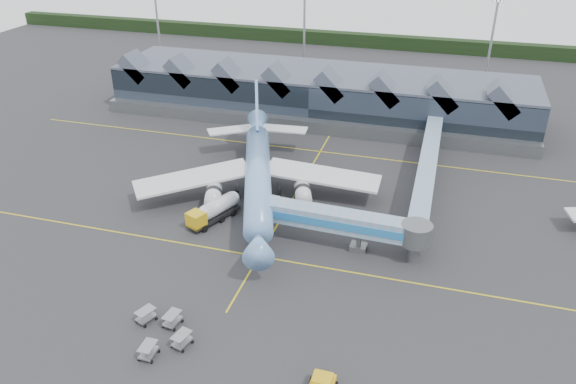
% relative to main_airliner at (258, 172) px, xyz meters
% --- Properties ---
extents(ground, '(260.00, 260.00, 0.00)m').
position_rel_main_airliner_xyz_m(ground, '(5.55, -8.04, -4.34)').
color(ground, '#252527').
rests_on(ground, ground).
extents(taxi_stripes, '(120.00, 60.00, 0.01)m').
position_rel_main_airliner_xyz_m(taxi_stripes, '(5.55, 1.96, -4.33)').
color(taxi_stripes, gold).
rests_on(taxi_stripes, ground).
extents(tree_line_far, '(260.00, 4.00, 4.00)m').
position_rel_main_airliner_xyz_m(tree_line_far, '(5.55, 101.96, -2.34)').
color(tree_line_far, black).
rests_on(tree_line_far, ground).
extents(terminal, '(90.00, 22.25, 12.52)m').
position_rel_main_airliner_xyz_m(terminal, '(0.49, 39.31, 0.54)').
color(terminal, black).
rests_on(terminal, ground).
extents(light_masts, '(132.40, 42.56, 22.45)m').
position_rel_main_airliner_xyz_m(light_masts, '(26.55, 54.76, 8.15)').
color(light_masts, gray).
rests_on(light_masts, ground).
extents(main_airliner, '(37.90, 44.61, 14.77)m').
position_rel_main_airliner_xyz_m(main_airliner, '(0.00, 0.00, 0.00)').
color(main_airliner, '#5E8DBF').
rests_on(main_airliner, ground).
extents(jet_bridge, '(23.97, 4.48, 5.70)m').
position_rel_main_airliner_xyz_m(jet_bridge, '(17.25, -10.65, -0.33)').
color(jet_bridge, '#6B97B2').
rests_on(jet_bridge, ground).
extents(fuel_truck, '(5.76, 9.47, 3.25)m').
position_rel_main_airliner_xyz_m(fuel_truck, '(-3.85, -8.85, -2.52)').
color(fuel_truck, black).
rests_on(fuel_truck, ground).
extents(baggage_carts, '(7.84, 7.55, 1.57)m').
position_rel_main_airliner_xyz_m(baggage_carts, '(0.28, -33.71, -3.46)').
color(baggage_carts, gray).
rests_on(baggage_carts, ground).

